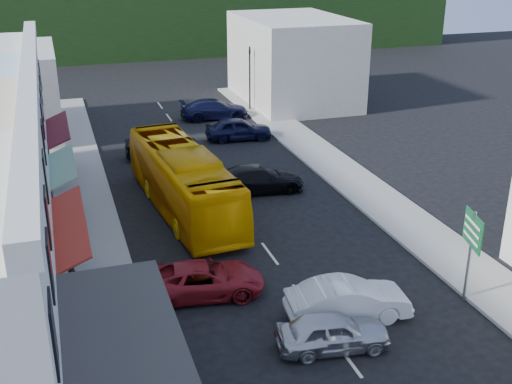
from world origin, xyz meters
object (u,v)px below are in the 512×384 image
(car_white, at_px, (348,302))
(car_silver, at_px, (333,331))
(traffic_signal, at_px, (250,79))
(pedestrian_left, at_px, (73,279))
(bus, at_px, (183,182))
(car_red, at_px, (203,279))
(direction_sign, at_px, (469,257))

(car_white, bearing_deg, car_silver, 146.51)
(car_white, distance_m, traffic_signal, 30.36)
(pedestrian_left, bearing_deg, car_white, -92.97)
(bus, distance_m, pedestrian_left, 9.49)
(bus, relative_size, pedestrian_left, 6.82)
(car_silver, xyz_separation_m, traffic_signal, (6.85, 31.35, 1.87))
(car_red, height_order, pedestrian_left, pedestrian_left)
(bus, bearing_deg, car_red, -102.17)
(car_silver, distance_m, direction_sign, 6.41)
(car_white, relative_size, pedestrian_left, 2.59)
(car_silver, xyz_separation_m, direction_sign, (6.17, 1.30, 1.18))
(pedestrian_left, bearing_deg, direction_sign, -86.23)
(direction_sign, bearing_deg, car_red, 174.38)
(car_red, relative_size, pedestrian_left, 2.71)
(car_red, bearing_deg, traffic_signal, -13.47)
(car_silver, bearing_deg, pedestrian_left, 62.24)
(car_red, bearing_deg, bus, 0.70)
(car_silver, bearing_deg, car_red, 42.81)
(car_silver, distance_m, traffic_signal, 32.15)
(car_silver, bearing_deg, car_white, -31.99)
(car_red, bearing_deg, car_white, -117.26)
(car_silver, bearing_deg, traffic_signal, -4.61)
(car_red, distance_m, pedestrian_left, 4.98)
(bus, bearing_deg, car_white, -77.93)
(traffic_signal, bearing_deg, car_silver, 96.95)
(car_silver, xyz_separation_m, car_white, (1.29, 1.56, 0.00))
(direction_sign, bearing_deg, pedestrian_left, 177.01)
(car_white, distance_m, pedestrian_left, 10.48)
(bus, relative_size, car_white, 2.64)
(car_white, bearing_deg, car_red, 61.32)
(traffic_signal, bearing_deg, direction_sign, 107.97)
(car_white, height_order, traffic_signal, traffic_signal)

